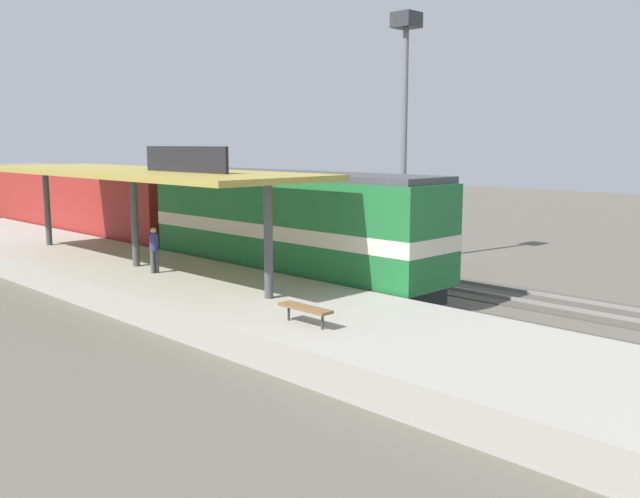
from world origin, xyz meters
TOP-DOWN VIEW (x-y plane):
  - ground_plane at (2.00, 0.00)m, footprint 120.00×120.00m
  - track_near at (0.00, 0.00)m, footprint 3.20×110.00m
  - track_far at (4.60, 0.00)m, footprint 3.20×110.00m
  - platform at (-4.60, 0.00)m, footprint 6.00×44.00m
  - station_canopy at (-4.60, -0.09)m, footprint 5.20×18.00m
  - platform_bench at (-6.00, -11.09)m, footprint 0.44×1.70m
  - locomotive at (0.00, -3.85)m, footprint 2.93×14.43m
  - passenger_carriage_single at (0.00, 14.15)m, footprint 2.90×20.00m
  - freight_car at (4.60, 1.04)m, footprint 2.80×12.00m
  - light_mast at (7.80, -3.56)m, footprint 1.10×1.10m
  - person_waiting at (-4.86, -1.79)m, footprint 0.34×0.34m

SIDE VIEW (x-z plane):
  - ground_plane at x=2.00m, z-range 0.00..0.00m
  - track_near at x=0.00m, z-range -0.05..0.11m
  - track_far at x=4.60m, z-range -0.05..0.11m
  - platform at x=-4.60m, z-range 0.00..0.90m
  - platform_bench at x=-6.00m, z-range 1.09..1.59m
  - person_waiting at x=-4.86m, z-range 1.00..2.71m
  - freight_car at x=4.60m, z-range 0.20..3.74m
  - passenger_carriage_single at x=0.00m, z-range 0.19..4.43m
  - locomotive at x=0.00m, z-range 0.19..4.63m
  - station_canopy at x=-4.60m, z-range 2.18..6.88m
  - light_mast at x=7.80m, z-range 2.55..14.25m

